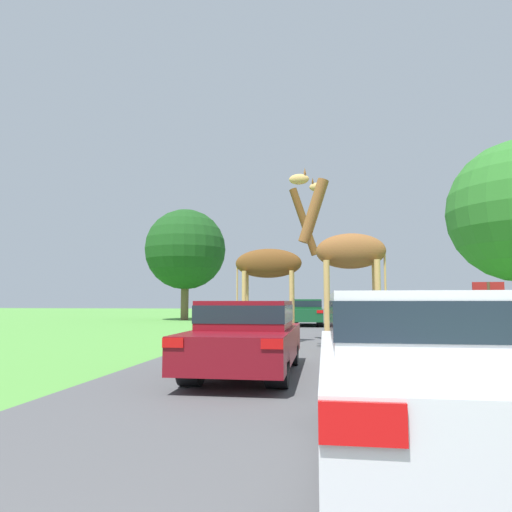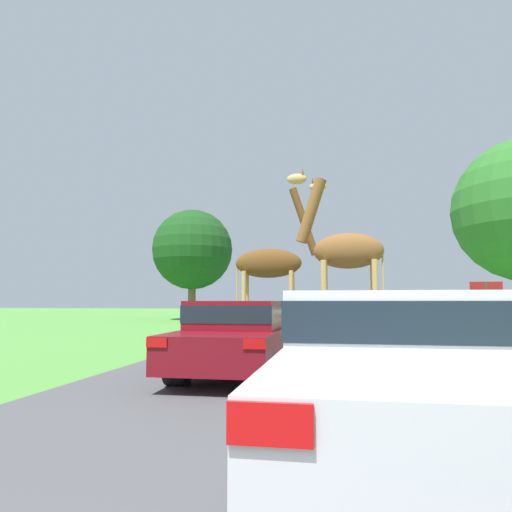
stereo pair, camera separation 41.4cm
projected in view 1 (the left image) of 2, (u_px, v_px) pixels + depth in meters
road at (318, 322)px, 29.17m from camera, size 6.96×120.00×0.00m
giraffe_near_road at (272, 263)px, 14.94m from camera, size 3.02×0.80×5.38m
giraffe_companion at (346, 254)px, 12.35m from camera, size 2.60×0.85×5.03m
car_lead_maroon at (441, 374)px, 3.66m from camera, size 1.90×4.08×1.39m
car_queue_right at (307, 312)px, 24.96m from camera, size 1.80×4.14×1.42m
car_queue_left at (360, 309)px, 29.96m from camera, size 1.95×4.54×1.46m
car_far_ahead at (247, 335)px, 8.38m from camera, size 1.70×4.30×1.33m
car_verge_right at (356, 316)px, 17.86m from camera, size 1.89×4.79×1.37m
tree_centre_back at (185, 250)px, 32.54m from camera, size 5.72×5.72×7.87m
sign_post at (489, 305)px, 10.59m from camera, size 0.70×0.08×1.77m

